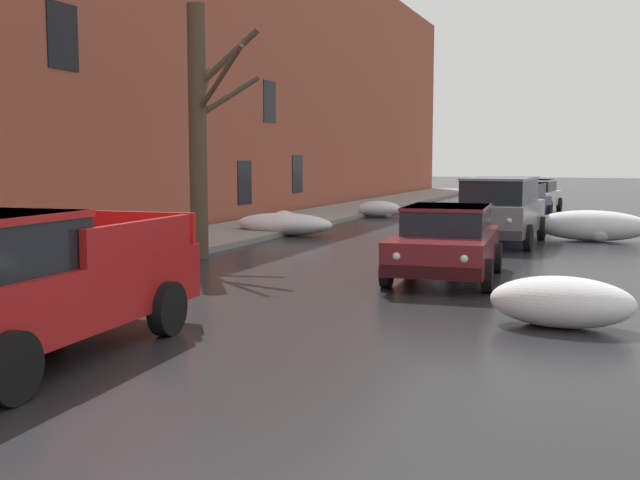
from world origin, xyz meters
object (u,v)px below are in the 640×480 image
sedan_maroon_parked_kerbside_close (446,240)px  sedan_white_queued_behind_truck (533,195)px  suv_grey_parked_kerbside_mid (500,208)px  bare_tree_mid_block (201,126)px  sedan_darkblue_parked_far_down_block (520,202)px  pickup_truck_red_approaching_near_lane (20,285)px

sedan_maroon_parked_kerbside_close → sedan_white_queued_behind_truck: 19.68m
suv_grey_parked_kerbside_mid → sedan_white_queued_behind_truck: bearing=91.6°
bare_tree_mid_block → sedan_darkblue_parked_far_down_block: size_ratio=1.46×
sedan_maroon_parked_kerbside_close → suv_grey_parked_kerbside_mid: size_ratio=0.91×
sedan_maroon_parked_kerbside_close → sedan_darkblue_parked_far_down_block: (-0.19, 14.05, -0.00)m
pickup_truck_red_approaching_near_lane → sedan_darkblue_parked_far_down_block: (3.17, 21.75, -0.13)m
pickup_truck_red_approaching_near_lane → sedan_maroon_parked_kerbside_close: size_ratio=1.22×
suv_grey_parked_kerbside_mid → sedan_white_queued_behind_truck: suv_grey_parked_kerbside_mid is taller
bare_tree_mid_block → sedan_white_queued_behind_truck: (5.74, 18.63, -2.32)m
sedan_white_queued_behind_truck → sedan_maroon_parked_kerbside_close: bearing=-89.3°
suv_grey_parked_kerbside_mid → sedan_darkblue_parked_far_down_block: size_ratio=1.16×
suv_grey_parked_kerbside_mid → bare_tree_mid_block: bearing=-137.4°
bare_tree_mid_block → pickup_truck_red_approaching_near_lane: size_ratio=1.14×
sedan_darkblue_parked_far_down_block → sedan_maroon_parked_kerbside_close: bearing=-89.2°
sedan_maroon_parked_kerbside_close → bare_tree_mid_block: bearing=170.1°
sedan_maroon_parked_kerbside_close → sedan_darkblue_parked_far_down_block: size_ratio=1.05×
bare_tree_mid_block → suv_grey_parked_kerbside_mid: bearing=42.6°
pickup_truck_red_approaching_near_lane → sedan_white_queued_behind_truck: 27.56m
sedan_maroon_parked_kerbside_close → suv_grey_parked_kerbside_mid: (0.11, 6.65, 0.24)m
sedan_darkblue_parked_far_down_block → sedan_white_queued_behind_truck: same height
pickup_truck_red_approaching_near_lane → sedan_white_queued_behind_truck: (3.12, 27.38, -0.13)m
bare_tree_mid_block → pickup_truck_red_approaching_near_lane: bare_tree_mid_block is taller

